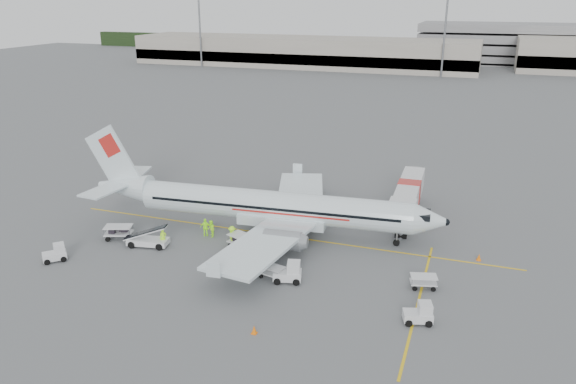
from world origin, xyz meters
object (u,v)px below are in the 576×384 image
Objects in this scene: tug_fore at (418,313)px; tug_aft at (54,253)px; jet_bridge at (408,200)px; belt_loader at (147,233)px; tug_mid at (287,272)px; aircraft at (274,187)px.

tug_fore is 31.06m from tug_aft.
jet_bridge reaches higher than tug_aft.
jet_bridge is at bearing 24.51° from belt_loader.
tug_fore is (3.45, -19.68, -1.19)m from jet_bridge.
tug_mid is at bearing -18.59° from belt_loader.
jet_bridge is at bearing 52.61° from tug_mid.
belt_loader reaches higher than tug_mid.
aircraft is at bearing -7.74° from tug_aft.
aircraft is at bearing 126.73° from tug_fore.
belt_loader is (-9.94, -6.63, -3.45)m from aircraft.
aircraft is 7.04× the size of belt_loader.
tug_fore reaches higher than tug_aft.
aircraft is 20.35m from tug_aft.
tug_aft is (-6.01, -5.35, -0.58)m from belt_loader.
aircraft is 2.31× the size of jet_bridge.
belt_loader is at bearing -2.95° from tug_aft.
tug_aft is at bearing -147.70° from aircraft.
tug_fore is 0.90× the size of tug_mid.
aircraft is at bearing 23.66° from belt_loader.
aircraft is at bearing -146.36° from jet_bridge.
tug_mid reaches higher than tug_aft.
aircraft is 17.04× the size of tug_fore.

